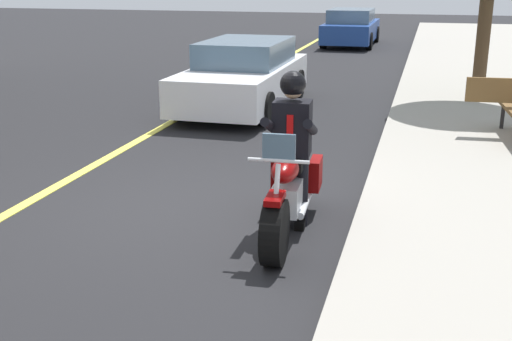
# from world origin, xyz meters

# --- Properties ---
(ground_plane) EXTENTS (80.00, 80.00, 0.00)m
(ground_plane) POSITION_xyz_m (0.00, 0.00, 0.00)
(ground_plane) COLOR black
(lane_center_stripe) EXTENTS (60.00, 0.16, 0.01)m
(lane_center_stripe) POSITION_xyz_m (0.00, -2.00, 0.01)
(lane_center_stripe) COLOR #E5DB4C
(lane_center_stripe) RESTS_ON ground_plane
(motorcycle_main) EXTENTS (2.22, 0.67, 1.26)m
(motorcycle_main) POSITION_xyz_m (0.34, 1.31, 0.45)
(motorcycle_main) COLOR black
(motorcycle_main) RESTS_ON ground_plane
(rider_main) EXTENTS (0.64, 0.57, 1.74)m
(rider_main) POSITION_xyz_m (0.16, 1.29, 1.04)
(rider_main) COLOR black
(rider_main) RESTS_ON ground_plane
(car_silver) EXTENTS (4.60, 1.92, 1.40)m
(car_silver) POSITION_xyz_m (-6.06, -1.04, 0.69)
(car_silver) COLOR white
(car_silver) RESTS_ON ground_plane
(car_dark) EXTENTS (4.60, 1.92, 1.40)m
(car_dark) POSITION_xyz_m (-18.91, -0.39, 0.69)
(car_dark) COLOR navy
(car_dark) RESTS_ON ground_plane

